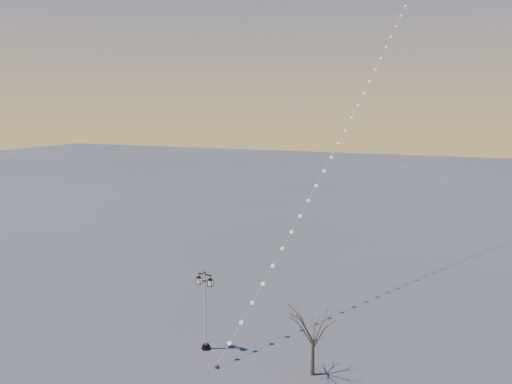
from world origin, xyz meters
The scene contains 4 objects.
ground centered at (0.00, 0.00, 0.00)m, with size 300.00×300.00×0.00m, color #454545.
street_lamp centered at (-2.16, 1.50, 3.03)m, with size 1.38×0.61×5.47m.
bare_tree centered at (5.37, 1.18, 2.89)m, with size 2.51×2.51×4.16m.
kite_train centered at (4.92, 22.75, 21.35)m, with size 11.13×46.92×42.88m.
Camera 1 is at (12.60, -25.14, 16.04)m, focal length 33.83 mm.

